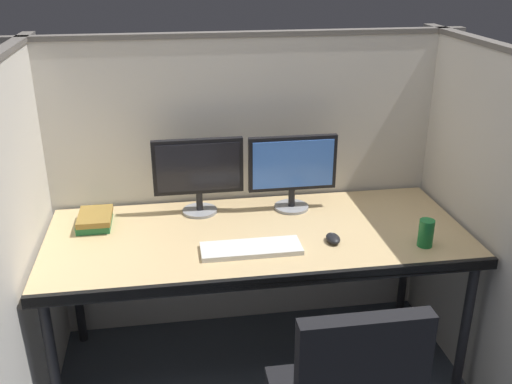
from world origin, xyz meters
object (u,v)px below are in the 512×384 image
computer_mouse (333,238)px  monitor_left (198,171)px  book_stack (95,219)px  monitor_right (292,168)px  desk (258,244)px  keyboard_main (251,249)px  soda_can (426,233)px

computer_mouse → monitor_left: bearing=144.2°
book_stack → monitor_right: bearing=2.9°
desk → monitor_right: (0.21, 0.25, 0.27)m
computer_mouse → book_stack: bearing=162.6°
keyboard_main → computer_mouse: size_ratio=4.48×
desk → monitor_left: monitor_left is taller
book_stack → soda_can: size_ratio=1.83×
monitor_left → computer_mouse: monitor_left is taller
desk → computer_mouse: bearing=-22.2°
monitor_right → computer_mouse: (0.11, -0.38, -0.20)m
monitor_left → desk: bearing=-48.3°
keyboard_main → soda_can: 0.76m
keyboard_main → computer_mouse: 0.37m
keyboard_main → soda_can: bearing=-5.3°
monitor_left → soda_can: 1.08m
monitor_left → book_stack: monitor_left is taller
monitor_left → book_stack: 0.53m
desk → soda_can: (0.70, -0.22, 0.11)m
keyboard_main → computer_mouse: bearing=3.9°
monitor_left → monitor_right: same height
desk → soda_can: soda_can is taller
monitor_right → soda_can: size_ratio=3.52×
monitor_left → computer_mouse: 0.72m
desk → monitor_right: monitor_right is taller
monitor_right → monitor_left: bearing=176.8°
desk → book_stack: size_ratio=8.49×
desk → monitor_left: bearing=131.7°
soda_can → keyboard_main: bearing=174.7°
desk → keyboard_main: size_ratio=4.42×
monitor_left → monitor_right: (0.45, -0.03, 0.00)m
monitor_right → book_stack: bearing=-177.1°
keyboard_main → soda_can: soda_can is taller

